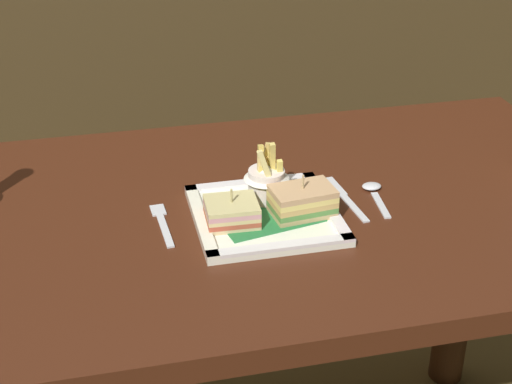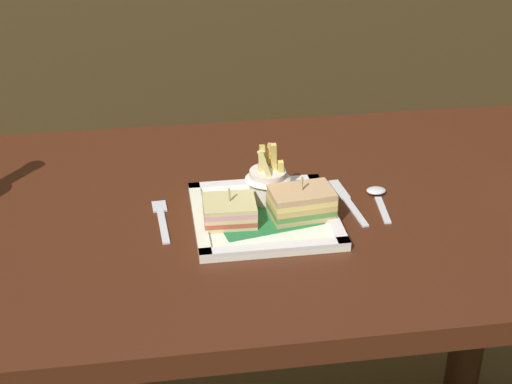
% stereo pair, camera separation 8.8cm
% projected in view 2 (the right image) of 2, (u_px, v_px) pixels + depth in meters
% --- Properties ---
extents(dining_table, '(1.36, 0.74, 0.75)m').
position_uv_depth(dining_table, '(249.00, 278.00, 1.40)').
color(dining_table, '#441E10').
rests_on(dining_table, ground_plane).
extents(square_plate, '(0.24, 0.24, 0.02)m').
position_uv_depth(square_plate, '(264.00, 216.00, 1.29)').
color(square_plate, white).
rests_on(square_plate, dining_table).
extents(sandwich_half_left, '(0.09, 0.08, 0.06)m').
position_uv_depth(sandwich_half_left, '(230.00, 211.00, 1.26)').
color(sandwich_half_left, '#E0BD88').
rests_on(sandwich_half_left, square_plate).
extents(sandwich_half_right, '(0.11, 0.08, 0.07)m').
position_uv_depth(sandwich_half_right, '(301.00, 203.00, 1.27)').
color(sandwich_half_right, tan).
rests_on(sandwich_half_right, square_plate).
extents(fries_cup, '(0.08, 0.08, 0.11)m').
position_uv_depth(fries_cup, '(268.00, 179.00, 1.31)').
color(fries_cup, silver).
rests_on(fries_cup, square_plate).
extents(fork, '(0.03, 0.14, 0.00)m').
position_uv_depth(fork, '(162.00, 218.00, 1.29)').
color(fork, silver).
rests_on(fork, dining_table).
extents(knife, '(0.03, 0.17, 0.00)m').
position_uv_depth(knife, '(347.00, 200.00, 1.34)').
color(knife, silver).
rests_on(knife, dining_table).
extents(spoon, '(0.03, 0.12, 0.01)m').
position_uv_depth(spoon, '(378.00, 195.00, 1.35)').
color(spoon, silver).
rests_on(spoon, dining_table).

